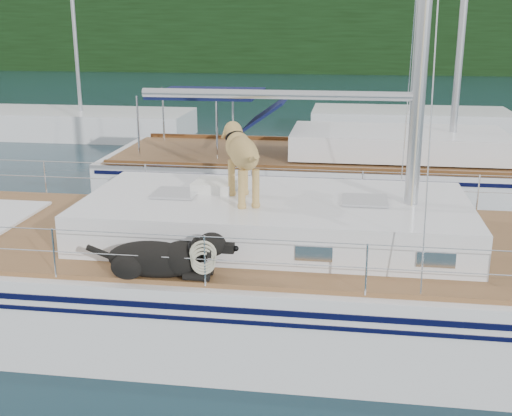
# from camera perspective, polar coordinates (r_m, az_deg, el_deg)

# --- Properties ---
(ground) EXTENTS (120.00, 120.00, 0.00)m
(ground) POSITION_cam_1_polar(r_m,az_deg,el_deg) (9.49, -3.21, -9.52)
(ground) COLOR black
(ground) RESTS_ON ground
(tree_line) EXTENTS (90.00, 3.00, 6.00)m
(tree_line) POSITION_cam_1_polar(r_m,az_deg,el_deg) (53.40, 6.62, 15.05)
(tree_line) COLOR black
(tree_line) RESTS_ON ground
(shore_bank) EXTENTS (92.00, 1.00, 1.20)m
(shore_bank) POSITION_cam_1_polar(r_m,az_deg,el_deg) (54.70, 6.58, 12.56)
(shore_bank) COLOR #595147
(shore_bank) RESTS_ON ground
(main_sailboat) EXTENTS (12.00, 3.80, 14.01)m
(main_sailboat) POSITION_cam_1_polar(r_m,az_deg,el_deg) (9.19, -2.72, -5.76)
(main_sailboat) COLOR white
(main_sailboat) RESTS_ON ground
(neighbor_sailboat) EXTENTS (11.00, 3.50, 13.30)m
(neighbor_sailboat) POSITION_cam_1_polar(r_m,az_deg,el_deg) (15.19, 8.19, 2.82)
(neighbor_sailboat) COLOR white
(neighbor_sailboat) RESTS_ON ground
(bg_boat_west) EXTENTS (8.00, 3.00, 11.65)m
(bg_boat_west) POSITION_cam_1_polar(r_m,az_deg,el_deg) (24.67, -15.22, 7.19)
(bg_boat_west) COLOR white
(bg_boat_west) RESTS_ON ground
(bg_boat_center) EXTENTS (7.20, 3.00, 11.65)m
(bg_boat_center) POSITION_cam_1_polar(r_m,az_deg,el_deg) (24.74, 13.52, 7.35)
(bg_boat_center) COLOR white
(bg_boat_center) RESTS_ON ground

